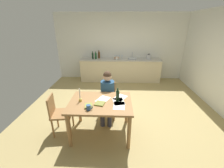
% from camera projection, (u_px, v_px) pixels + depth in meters
% --- Properties ---
extents(ground_plane, '(5.20, 5.20, 0.04)m').
position_uv_depth(ground_plane, '(121.00, 110.00, 3.98)').
color(ground_plane, tan).
extents(wall_back, '(5.20, 0.12, 2.60)m').
position_uv_depth(wall_back, '(121.00, 47.00, 5.87)').
color(wall_back, silver).
rests_on(wall_back, ground).
extents(kitchen_counter, '(3.18, 0.64, 0.90)m').
position_uv_depth(kitchen_counter, '(120.00, 70.00, 5.86)').
color(kitchen_counter, beige).
rests_on(kitchen_counter, ground).
extents(dining_table, '(1.22, 0.90, 0.76)m').
position_uv_depth(dining_table, '(101.00, 107.00, 2.86)').
color(dining_table, '#9E7042').
rests_on(dining_table, ground).
extents(chair_at_table, '(0.41, 0.41, 0.85)m').
position_uv_depth(chair_at_table, '(108.00, 98.00, 3.56)').
color(chair_at_table, '#9E7042').
rests_on(chair_at_table, ground).
extents(person_seated, '(0.33, 0.60, 1.19)m').
position_uv_depth(person_seated, '(107.00, 93.00, 3.35)').
color(person_seated, navy).
rests_on(person_seated, ground).
extents(chair_side_empty, '(0.45, 0.45, 0.86)m').
position_uv_depth(chair_side_empty, '(59.00, 113.00, 2.96)').
color(chair_side_empty, '#9E7042').
rests_on(chair_side_empty, ground).
extents(coffee_mug, '(0.12, 0.08, 0.09)m').
position_uv_depth(coffee_mug, '(89.00, 107.00, 2.54)').
color(coffee_mug, '#33598C').
rests_on(coffee_mug, dining_table).
extents(candlestick, '(0.06, 0.06, 0.27)m').
position_uv_depth(candlestick, '(80.00, 98.00, 2.81)').
color(candlestick, gold).
rests_on(candlestick, dining_table).
extents(book_magazine, '(0.16, 0.19, 0.03)m').
position_uv_depth(book_magazine, '(89.00, 106.00, 2.64)').
color(book_magazine, olive).
rests_on(book_magazine, dining_table).
extents(book_cookery, '(0.21, 0.21, 0.02)m').
position_uv_depth(book_cookery, '(100.00, 103.00, 2.73)').
color(book_cookery, olive).
rests_on(book_cookery, dining_table).
extents(paper_letter, '(0.32, 0.36, 0.00)m').
position_uv_depth(paper_letter, '(103.00, 99.00, 2.91)').
color(paper_letter, white).
rests_on(paper_letter, dining_table).
extents(paper_bill, '(0.27, 0.34, 0.00)m').
position_uv_depth(paper_bill, '(118.00, 101.00, 2.83)').
color(paper_bill, white).
rests_on(paper_bill, dining_table).
extents(paper_envelope, '(0.22, 0.31, 0.00)m').
position_uv_depth(paper_envelope, '(119.00, 106.00, 2.68)').
color(paper_envelope, white).
rests_on(paper_envelope, dining_table).
extents(paper_receipt, '(0.33, 0.36, 0.00)m').
position_uv_depth(paper_receipt, '(120.00, 98.00, 2.98)').
color(paper_receipt, white).
rests_on(paper_receipt, dining_table).
extents(wine_bottle_on_table, '(0.07, 0.07, 0.27)m').
position_uv_depth(wine_bottle_on_table, '(118.00, 96.00, 2.80)').
color(wine_bottle_on_table, black).
rests_on(wine_bottle_on_table, dining_table).
extents(sink_unit, '(0.36, 0.36, 0.24)m').
position_uv_depth(sink_unit, '(132.00, 58.00, 5.67)').
color(sink_unit, '#B2B7BC').
rests_on(sink_unit, kitchen_counter).
extents(bottle_oil, '(0.07, 0.07, 0.28)m').
position_uv_depth(bottle_oil, '(93.00, 56.00, 5.68)').
color(bottle_oil, black).
rests_on(bottle_oil, kitchen_counter).
extents(bottle_vinegar, '(0.07, 0.07, 0.29)m').
position_uv_depth(bottle_vinegar, '(96.00, 56.00, 5.66)').
color(bottle_vinegar, '#194C23').
rests_on(bottle_vinegar, kitchen_counter).
extents(bottle_wine_red, '(0.08, 0.08, 0.31)m').
position_uv_depth(bottle_wine_red, '(99.00, 55.00, 5.76)').
color(bottle_wine_red, '#593319').
rests_on(bottle_wine_red, kitchen_counter).
extents(mixing_bowl, '(0.20, 0.20, 0.09)m').
position_uv_depth(mixing_bowl, '(117.00, 58.00, 5.65)').
color(mixing_bowl, tan).
rests_on(mixing_bowl, kitchen_counter).
extents(stovetop_kettle, '(0.18, 0.18, 0.22)m').
position_uv_depth(stovetop_kettle, '(149.00, 57.00, 5.61)').
color(stovetop_kettle, '#B7BABF').
rests_on(stovetop_kettle, kitchen_counter).
extents(wine_glass_near_sink, '(0.07, 0.07, 0.15)m').
position_uv_depth(wine_glass_near_sink, '(122.00, 55.00, 5.78)').
color(wine_glass_near_sink, silver).
rests_on(wine_glass_near_sink, kitchen_counter).
extents(wine_glass_by_kettle, '(0.07, 0.07, 0.15)m').
position_uv_depth(wine_glass_by_kettle, '(119.00, 55.00, 5.79)').
color(wine_glass_by_kettle, silver).
rests_on(wine_glass_by_kettle, kitchen_counter).
extents(wine_glass_back_left, '(0.07, 0.07, 0.15)m').
position_uv_depth(wine_glass_back_left, '(117.00, 55.00, 5.79)').
color(wine_glass_back_left, silver).
rests_on(wine_glass_back_left, kitchen_counter).
extents(wine_glass_back_right, '(0.07, 0.07, 0.15)m').
position_uv_depth(wine_glass_back_right, '(115.00, 55.00, 5.79)').
color(wine_glass_back_right, silver).
rests_on(wine_glass_back_right, kitchen_counter).
extents(teacup_on_counter, '(0.11, 0.07, 0.09)m').
position_uv_depth(teacup_on_counter, '(117.00, 59.00, 5.54)').
color(teacup_on_counter, white).
rests_on(teacup_on_counter, kitchen_counter).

